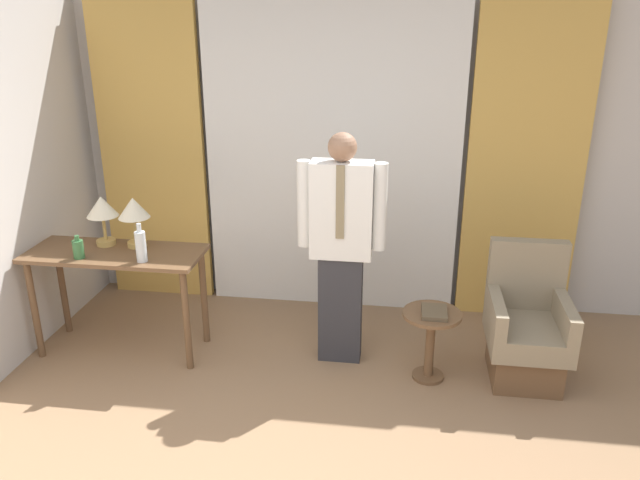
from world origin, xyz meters
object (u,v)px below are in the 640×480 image
desk (117,268)px  bottle_near_edge (141,246)px  book (434,312)px  person (341,242)px  bottle_by_lamp (78,249)px  side_table (431,334)px  table_lamp_left (102,210)px  armchair (526,332)px  table_lamp_right (134,211)px

desk → bottle_near_edge: size_ratio=4.60×
desk → book: desk is taller
person → book: bearing=-17.5°
bottle_by_lamp → side_table: bottle_by_lamp is taller
bottle_by_lamp → book: 2.50m
table_lamp_left → person: 1.76m
bottle_near_edge → book: bottle_near_edge is taller
table_lamp_left → book: 2.48m
table_lamp_left → desk: bearing=-45.2°
table_lamp_left → bottle_near_edge: bearing=-34.1°
armchair → desk: bearing=-178.8°
book → armchair: bearing=13.9°
bottle_near_edge → side_table: bearing=1.9°
armchair → side_table: size_ratio=1.84×
desk → bottle_near_edge: 0.39m
bottle_near_edge → book: bearing=1.3°
bottle_by_lamp → book: (2.48, 0.05, -0.34)m
table_lamp_left → person: person is taller
table_lamp_left → bottle_near_edge: table_lamp_left is taller
side_table → desk: bearing=178.0°
bottle_by_lamp → armchair: (3.12, 0.21, -0.53)m
armchair → side_table: armchair is taller
desk → book: 2.30m
desk → side_table: (2.28, -0.08, -0.32)m
side_table → bottle_by_lamp: bearing=-178.4°
bottle_by_lamp → side_table: (2.47, 0.07, -0.52)m
bottle_by_lamp → person: (1.82, 0.26, 0.05)m
table_lamp_left → armchair: (3.05, -0.06, -0.73)m
side_table → book: (0.01, -0.02, 0.18)m
book → side_table: bearing=121.9°
person → side_table: 0.88m
table_lamp_left → armchair: size_ratio=0.40×
table_lamp_left → side_table: size_ratio=0.73×
bottle_near_edge → side_table: (2.00, 0.07, -0.56)m
table_lamp_right → person: (1.51, -0.01, -0.15)m
desk → armchair: 2.95m
bottle_near_edge → table_lamp_right: bearing=119.5°
book → desk: bearing=177.5°
desk → bottle_near_edge: (0.27, -0.14, 0.24)m
person → armchair: size_ratio=1.80×
bottle_by_lamp → book: bottle_by_lamp is taller
bottle_near_edge → desk: bearing=152.0°
side_table → book: 0.18m
desk → table_lamp_right: (0.12, 0.12, 0.40)m
book → bottle_by_lamp: bearing=-178.9°
table_lamp_right → bottle_near_edge: (0.15, -0.27, -0.16)m
table_lamp_right → side_table: (2.15, -0.20, -0.72)m
armchair → bottle_by_lamp: bearing=-176.2°
desk → table_lamp_right: bearing=45.2°
person → book: (0.66, -0.21, -0.39)m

